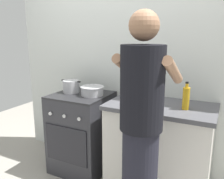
{
  "coord_description": "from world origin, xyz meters",
  "views": [
    {
      "loc": [
        1.08,
        -1.95,
        1.54
      ],
      "look_at": [
        0.05,
        0.12,
        1.0
      ],
      "focal_mm": 37.58,
      "sensor_mm": 36.0,
      "label": 1
    }
  ],
  "objects_px": {
    "oil_bottle": "(186,98)",
    "mixing_bowl": "(92,90)",
    "pot": "(71,86)",
    "stove_range": "(82,132)",
    "utensil_crock": "(145,87)",
    "person": "(141,134)"
  },
  "relations": [
    {
      "from": "pot",
      "to": "utensil_crock",
      "type": "height_order",
      "value": "utensil_crock"
    },
    {
      "from": "mixing_bowl",
      "to": "person",
      "type": "xyz_separation_m",
      "value": [
        0.79,
        -0.64,
        -0.09
      ]
    },
    {
      "from": "stove_range",
      "to": "person",
      "type": "height_order",
      "value": "person"
    },
    {
      "from": "pot",
      "to": "oil_bottle",
      "type": "bearing_deg",
      "value": -2.57
    },
    {
      "from": "stove_range",
      "to": "mixing_bowl",
      "type": "xyz_separation_m",
      "value": [
        0.14,
        0.01,
        0.5
      ]
    },
    {
      "from": "mixing_bowl",
      "to": "person",
      "type": "distance_m",
      "value": 1.02
    },
    {
      "from": "mixing_bowl",
      "to": "oil_bottle",
      "type": "distance_m",
      "value": 0.99
    },
    {
      "from": "stove_range",
      "to": "utensil_crock",
      "type": "bearing_deg",
      "value": 16.73
    },
    {
      "from": "pot",
      "to": "stove_range",
      "type": "bearing_deg",
      "value": -6.03
    },
    {
      "from": "stove_range",
      "to": "oil_bottle",
      "type": "height_order",
      "value": "oil_bottle"
    },
    {
      "from": "pot",
      "to": "utensil_crock",
      "type": "distance_m",
      "value": 0.83
    },
    {
      "from": "pot",
      "to": "mixing_bowl",
      "type": "height_order",
      "value": "pot"
    },
    {
      "from": "utensil_crock",
      "to": "person",
      "type": "height_order",
      "value": "person"
    },
    {
      "from": "pot",
      "to": "person",
      "type": "height_order",
      "value": "person"
    },
    {
      "from": "utensil_crock",
      "to": "person",
      "type": "distance_m",
      "value": 0.88
    },
    {
      "from": "pot",
      "to": "mixing_bowl",
      "type": "relative_size",
      "value": 0.98
    },
    {
      "from": "pot",
      "to": "oil_bottle",
      "type": "distance_m",
      "value": 1.27
    },
    {
      "from": "utensil_crock",
      "to": "oil_bottle",
      "type": "relative_size",
      "value": 1.34
    },
    {
      "from": "stove_range",
      "to": "pot",
      "type": "height_order",
      "value": "pot"
    },
    {
      "from": "stove_range",
      "to": "person",
      "type": "distance_m",
      "value": 1.19
    },
    {
      "from": "oil_bottle",
      "to": "mixing_bowl",
      "type": "bearing_deg",
      "value": 176.84
    },
    {
      "from": "pot",
      "to": "mixing_bowl",
      "type": "bearing_deg",
      "value": -0.46
    }
  ]
}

